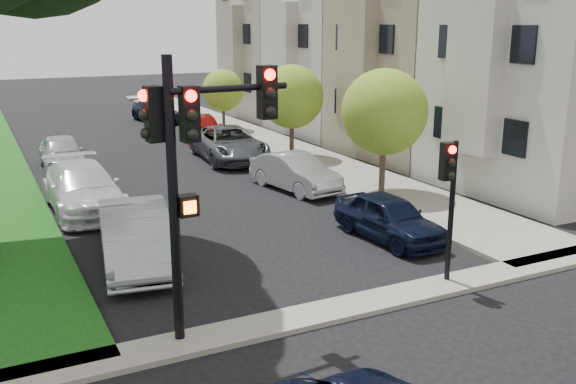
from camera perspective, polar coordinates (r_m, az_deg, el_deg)
name	(u,v)px	position (r m, az deg, el deg)	size (l,w,h in m)	color
ground	(402,350)	(13.06, 10.13, -13.63)	(140.00, 140.00, 0.00)	black
sidewalk_right	(245,135)	(36.38, -3.87, 5.12)	(3.50, 44.00, 0.12)	gray
sidewalk_cross	(348,307)	(14.50, 5.38, -10.17)	(60.00, 1.00, 0.12)	gray
house_a	(560,1)	(25.94, 23.06, 15.37)	(7.70, 7.55, 15.97)	gray
house_b	(428,6)	(31.40, 12.33, 15.89)	(7.70, 7.55, 15.97)	gray
house_c	(343,9)	(37.57, 4.92, 15.93)	(7.70, 7.55, 15.97)	#B5A49B
house_d	(284,11)	(44.15, -0.34, 15.81)	(7.70, 7.55, 15.97)	#9F9581
small_tree_a	(384,112)	(23.24, 8.56, 7.03)	(3.10, 3.10, 4.64)	#352E20
small_tree_b	(292,97)	(29.50, 0.33, 8.46)	(2.91, 2.91, 4.37)	#352E20
small_tree_c	(223,90)	(37.56, -5.81, 8.98)	(2.40, 2.40, 3.60)	#352E20
traffic_signal_main	(194,149)	(12.15, -8.40, 3.80)	(2.75, 0.71, 5.63)	black
traffic_signal_secondary	(449,186)	(15.45, 14.13, 0.49)	(0.47, 0.38, 3.54)	black
car_parked_0	(389,217)	(18.94, 8.99, -2.25)	(1.59, 3.95, 1.34)	black
car_parked_1	(295,172)	(24.24, 0.64, 1.76)	(1.47, 4.22, 1.39)	#999BA0
car_parked_2	(229,144)	(29.72, -5.24, 4.30)	(2.58, 5.59, 1.55)	#3F4247
car_parked_3	(202,128)	(34.15, -7.62, 5.63)	(1.88, 4.66, 1.59)	maroon
car_parked_4	(156,111)	(42.25, -11.66, 7.05)	(1.91, 4.70, 1.36)	black
car_parked_5	(135,236)	(17.18, -13.41, -3.80)	(1.71, 4.89, 1.61)	#999BA0
car_parked_6	(83,188)	(22.61, -17.75, 0.33)	(2.21, 5.44, 1.58)	silver
car_parked_7	(62,153)	(29.42, -19.46, 3.32)	(1.73, 4.30, 1.47)	#999BA0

